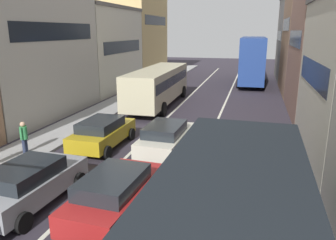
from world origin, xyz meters
The scene contains 13 objects.
sidewalk_left centered at (-6.70, 20.00, 0.07)m, with size 2.60×64.00×0.14m, color #9B9B9B.
lane_stripe_left centered at (-1.70, 20.00, 0.01)m, with size 0.16×60.00×0.01m, color silver.
lane_stripe_right centered at (1.70, 20.00, 0.01)m, with size 0.16×60.00×0.01m, color silver.
building_row_left centered at (-12.00, 22.33, 5.51)m, with size 7.20×43.90×12.98m.
removalist_box_truck centered at (3.70, 3.53, 1.97)m, with size 2.85×7.76×3.58m.
sedan_centre_lane_second centered at (-0.11, 5.95, 0.80)m, with size 2.28×4.40×1.49m.
wagon_left_lane_second centered at (-3.22, 5.87, 0.80)m, with size 2.27×4.40×1.49m.
hatchback_centre_lane_third centered at (-0.04, 11.75, 0.80)m, with size 2.20×4.37×1.49m.
sedan_left_lane_third centered at (-3.35, 11.74, 0.80)m, with size 2.15×4.34×1.49m.
sedan_right_lane_behind_truck centered at (3.45, 10.77, 0.80)m, with size 2.11×4.33×1.49m.
bus_mid_queue_primary centered at (-3.37, 21.78, 1.76)m, with size 2.88×10.52×2.90m.
bus_far_queue_secondary centered at (3.55, 34.78, 2.83)m, with size 2.85×10.52×5.06m.
pedestrian_mid_sidewalk centered at (-6.41, 9.76, 0.95)m, with size 0.34×0.53×1.66m.
Camera 1 is at (3.87, -2.74, 5.74)m, focal length 35.23 mm.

